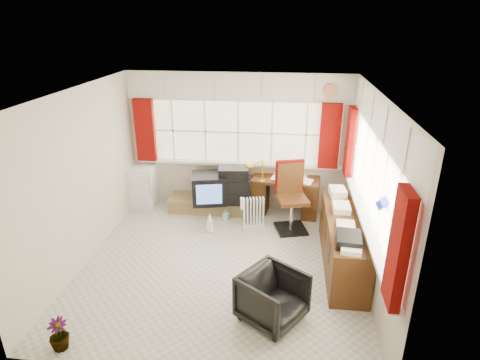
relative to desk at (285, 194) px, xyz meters
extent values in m
plane|color=beige|center=(-0.89, -1.80, -0.38)|extent=(4.00, 4.00, 0.00)
plane|color=beige|center=(-0.89, 0.20, 0.87)|extent=(4.00, 0.00, 4.00)
plane|color=beige|center=(-0.89, -3.80, 0.87)|extent=(4.00, 0.00, 4.00)
plane|color=beige|center=(-2.89, -1.80, 0.87)|extent=(0.00, 4.00, 4.00)
plane|color=beige|center=(1.11, -1.80, 0.87)|extent=(0.00, 4.00, 4.00)
plane|color=white|center=(-0.89, -1.80, 2.12)|extent=(4.00, 4.00, 0.00)
plane|color=#FDF5C8|center=(-0.89, 0.18, 1.07)|extent=(3.60, 0.00, 3.60)
cube|color=white|center=(-0.89, 0.14, 0.49)|extent=(3.70, 0.12, 0.05)
cube|color=white|center=(-2.09, 0.17, 1.07)|extent=(0.03, 0.02, 1.10)
cube|color=white|center=(-1.49, 0.17, 1.07)|extent=(0.03, 0.02, 1.10)
cube|color=white|center=(-0.89, 0.17, 1.07)|extent=(0.03, 0.02, 1.10)
cube|color=white|center=(-0.29, 0.17, 1.07)|extent=(0.03, 0.02, 1.10)
cube|color=white|center=(0.31, 0.17, 1.07)|extent=(0.03, 0.02, 1.10)
plane|color=#FDF5C8|center=(1.09, -1.80, 1.07)|extent=(0.00, 3.60, 3.60)
cube|color=white|center=(1.05, -1.80, 0.49)|extent=(0.12, 3.70, 0.05)
cube|color=white|center=(1.08, -3.00, 1.07)|extent=(0.02, 0.03, 1.10)
cube|color=white|center=(1.08, -2.40, 1.07)|extent=(0.02, 0.03, 1.10)
cube|color=white|center=(1.08, -1.80, 1.07)|extent=(0.02, 0.03, 1.10)
cube|color=white|center=(1.08, -1.20, 1.07)|extent=(0.02, 0.03, 1.10)
cube|color=white|center=(1.08, -0.60, 1.07)|extent=(0.02, 0.03, 1.10)
cube|color=maroon|center=(-2.59, 0.10, 1.08)|extent=(0.35, 0.10, 1.15)
cube|color=maroon|center=(0.71, 0.10, 1.08)|extent=(0.35, 0.10, 1.15)
cube|color=maroon|center=(1.01, -0.20, 1.08)|extent=(0.10, 0.35, 1.15)
cube|color=maroon|center=(1.01, -3.50, 1.08)|extent=(0.10, 0.35, 1.15)
cube|color=silver|center=(-0.89, 0.16, 1.87)|extent=(3.95, 0.08, 0.48)
cube|color=silver|center=(1.07, -1.80, 1.87)|extent=(0.08, 3.95, 0.48)
cube|color=#572F14|center=(0.00, 0.00, 0.28)|extent=(1.25, 0.73, 0.05)
cube|color=#572F14|center=(-0.45, 0.06, -0.06)|extent=(0.34, 0.56, 0.63)
cube|color=#572F14|center=(0.45, -0.06, -0.06)|extent=(0.34, 0.56, 0.63)
cube|color=white|center=(0.00, 0.00, 0.32)|extent=(0.23, 0.30, 0.02)
cube|color=white|center=(0.00, 0.00, 0.32)|extent=(0.23, 0.30, 0.02)
cube|color=white|center=(0.00, 0.00, 0.32)|extent=(0.23, 0.30, 0.02)
cube|color=white|center=(0.00, 0.00, 0.33)|extent=(0.23, 0.30, 0.02)
cylinder|color=yellow|center=(-0.41, -0.21, 0.32)|extent=(0.10, 0.10, 0.02)
cylinder|color=yellow|center=(-0.41, -0.21, 0.50)|extent=(0.02, 0.02, 0.37)
cone|color=yellow|center=(-0.41, -0.21, 0.65)|extent=(0.16, 0.14, 0.15)
cube|color=black|center=(0.12, -0.65, -0.36)|extent=(0.60, 0.60, 0.04)
cylinder|color=silver|center=(0.12, -0.65, -0.10)|extent=(0.07, 0.07, 0.57)
cube|color=#572F14|center=(0.12, -0.65, 0.19)|extent=(0.59, 0.57, 0.07)
cube|color=#572F14|center=(0.05, -0.42, 0.49)|extent=(0.43, 0.17, 0.54)
cube|color=maroon|center=(0.05, -0.42, 0.51)|extent=(0.48, 0.19, 0.57)
imported|color=black|center=(-0.10, -2.86, -0.07)|extent=(0.94, 0.94, 0.62)
cube|color=white|center=(-0.53, -0.61, -0.34)|extent=(0.38, 0.22, 0.07)
cube|color=white|center=(-0.69, -0.64, -0.07)|extent=(0.05, 0.11, 0.47)
cube|color=white|center=(-0.63, -0.63, -0.07)|extent=(0.05, 0.11, 0.47)
cube|color=white|center=(-0.58, -0.62, -0.07)|extent=(0.05, 0.11, 0.47)
cube|color=white|center=(-0.53, -0.61, -0.07)|extent=(0.05, 0.11, 0.47)
cube|color=white|center=(-0.48, -0.59, -0.07)|extent=(0.05, 0.11, 0.47)
cube|color=white|center=(-0.42, -0.58, -0.07)|extent=(0.05, 0.11, 0.47)
cube|color=white|center=(-0.37, -0.57, -0.07)|extent=(0.05, 0.11, 0.47)
cube|color=#572F14|center=(0.84, -1.60, 0.00)|extent=(0.50, 2.00, 0.75)
cube|color=white|center=(0.81, -2.40, 0.42)|extent=(0.24, 0.32, 0.10)
cube|color=white|center=(0.81, -1.87, 0.42)|extent=(0.24, 0.32, 0.10)
cube|color=white|center=(0.81, -1.33, 0.42)|extent=(0.24, 0.32, 0.10)
cube|color=white|center=(0.81, -0.80, 0.42)|extent=(0.24, 0.32, 0.10)
cube|color=black|center=(0.80, -2.27, 0.43)|extent=(0.34, 0.41, 0.13)
cube|color=olive|center=(-1.44, -0.08, -0.25)|extent=(1.40, 0.50, 0.25)
cube|color=black|center=(-1.38, -0.23, 0.13)|extent=(0.68, 0.64, 0.53)
cube|color=#527CEA|center=(-1.31, -0.50, 0.13)|extent=(0.44, 0.12, 0.36)
cube|color=black|center=(-0.93, -0.18, -0.01)|extent=(0.68, 0.47, 0.23)
cube|color=black|center=(-0.93, -0.18, 0.21)|extent=(0.62, 0.45, 0.22)
cube|color=black|center=(-0.93, -0.18, 0.43)|extent=(0.57, 0.42, 0.21)
cube|color=white|center=(-2.69, -0.02, 0.02)|extent=(0.48, 0.48, 0.79)
cube|color=silver|center=(-2.47, -0.25, 0.13)|extent=(0.02, 0.02, 0.42)
imported|color=white|center=(-1.24, -0.88, -0.22)|extent=(0.12, 0.12, 0.32)
imported|color=#8ED4C9|center=(-1.04, -0.42, -0.28)|extent=(0.11, 0.12, 0.20)
imported|color=black|center=(-2.37, -3.60, -0.19)|extent=(0.24, 0.24, 0.38)
camera|label=1|loc=(-0.02, -6.71, 3.00)|focal=30.00mm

